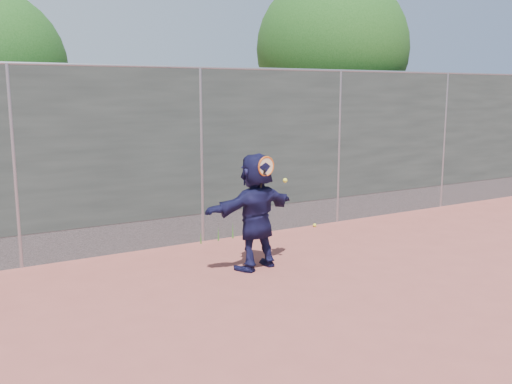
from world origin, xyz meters
TOP-DOWN VIEW (x-y plane):
  - ground at (0.00, 0.00)m, footprint 80.00×80.00m
  - player at (0.03, 1.69)m, footprint 1.67×0.81m
  - ball_ground at (2.34, 3.35)m, footprint 0.07×0.07m
  - fence at (-0.00, 3.50)m, footprint 20.00×0.06m
  - swing_action at (0.11, 1.50)m, footprint 0.53×0.13m
  - tree_right at (4.68, 5.75)m, footprint 3.78×3.60m
  - weed_clump at (0.29, 3.38)m, footprint 0.68×0.07m

SIDE VIEW (x-z plane):
  - ground at x=0.00m, z-range 0.00..0.00m
  - ball_ground at x=2.34m, z-range 0.00..0.07m
  - weed_clump at x=0.29m, z-range -0.02..0.28m
  - player at x=0.03m, z-range 0.00..1.73m
  - swing_action at x=0.11m, z-range 1.25..1.77m
  - fence at x=0.00m, z-range 0.07..3.09m
  - tree_right at x=4.68m, z-range 0.80..6.19m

